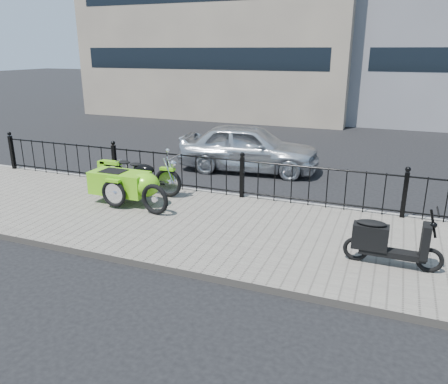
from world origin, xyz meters
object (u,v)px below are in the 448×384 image
at_px(scooter, 386,242).
at_px(sedan_car, 249,148).
at_px(spare_tire, 155,199).
at_px(motorcycle_sidecar, 130,182).

height_order(scooter, sedan_car, sedan_car).
distance_m(scooter, sedan_car, 6.44).
bearing_deg(sedan_car, spare_tire, 167.09).
bearing_deg(scooter, motorcycle_sidecar, 168.37).
xyz_separation_m(scooter, sedan_car, (-3.98, 5.06, 0.17)).
relative_size(motorcycle_sidecar, spare_tire, 3.44).
height_order(spare_tire, sedan_car, sedan_car).
relative_size(spare_tire, sedan_car, 0.16).
bearing_deg(scooter, spare_tire, 172.20).
bearing_deg(sedan_car, motorcycle_sidecar, 153.76).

